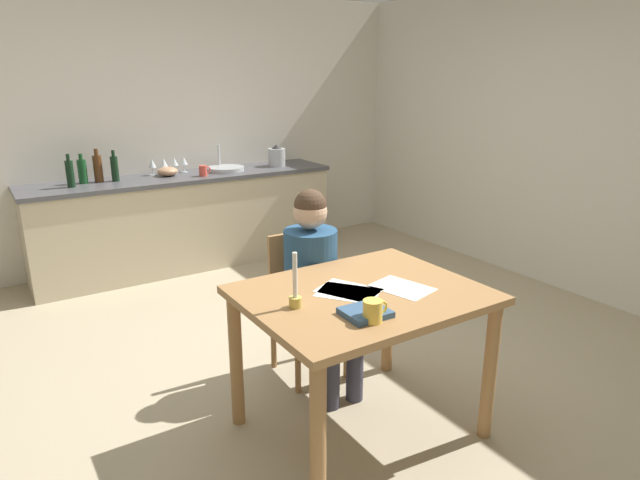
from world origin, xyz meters
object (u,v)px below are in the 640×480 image
at_px(chair_at_table, 304,296).
at_px(person_seated, 316,277).
at_px(wine_glass_near_sink, 184,161).
at_px(bottle_wine_red, 98,168).
at_px(teacup_on_counter, 203,171).
at_px(mixing_bowl, 168,171).
at_px(bottle_vinegar, 82,171).
at_px(wine_glass_back_right, 152,164).
at_px(bottle_sauce, 115,168).
at_px(book_magazine, 365,313).
at_px(sink_unit, 226,169).
at_px(dining_table, 362,314).
at_px(coffee_mug, 373,311).
at_px(bottle_oil, 70,173).
at_px(stovetop_kettle, 277,156).
at_px(wine_glass_by_kettle, 174,162).
at_px(wine_glass_back_left, 164,163).
at_px(candlestick, 295,292).

xyz_separation_m(chair_at_table, person_seated, (-0.01, -0.15, 0.18)).
distance_m(person_seated, wine_glass_near_sink, 2.67).
relative_size(bottle_wine_red, teacup_on_counter, 2.58).
xyz_separation_m(chair_at_table, mixing_bowl, (-0.06, 2.39, 0.44)).
bearing_deg(bottle_vinegar, wine_glass_back_right, 6.02).
bearing_deg(mixing_bowl, teacup_on_counter, -34.41).
distance_m(mixing_bowl, teacup_on_counter, 0.34).
distance_m(bottle_sauce, wine_glass_back_right, 0.38).
height_order(bottle_wine_red, mixing_bowl, bottle_wine_red).
bearing_deg(wine_glass_near_sink, bottle_wine_red, -175.27).
relative_size(book_magazine, sink_unit, 0.55).
distance_m(dining_table, wine_glass_near_sink, 3.22).
relative_size(chair_at_table, teacup_on_counter, 7.74).
bearing_deg(bottle_vinegar, chair_at_table, -71.71).
distance_m(chair_at_table, wine_glass_near_sink, 2.55).
xyz_separation_m(coffee_mug, mixing_bowl, (0.19, 3.39, 0.10)).
relative_size(dining_table, sink_unit, 3.22).
distance_m(chair_at_table, person_seated, 0.23).
relative_size(mixing_bowl, wine_glass_back_right, 1.24).
height_order(dining_table, bottle_oil, bottle_oil).
distance_m(sink_unit, bottle_vinegar, 1.32).
distance_m(chair_at_table, bottle_wine_red, 2.57).
relative_size(dining_table, bottle_vinegar, 4.44).
relative_size(coffee_mug, book_magazine, 0.63).
xyz_separation_m(stovetop_kettle, wine_glass_near_sink, (-0.95, 0.15, 0.01)).
xyz_separation_m(bottle_oil, wine_glass_by_kettle, (0.97, 0.19, -0.01)).
distance_m(dining_table, bottle_vinegar, 3.23).
xyz_separation_m(coffee_mug, wine_glass_back_left, (0.20, 3.50, 0.16)).
distance_m(bottle_oil, wine_glass_near_sink, 1.08).
xyz_separation_m(person_seated, teacup_on_counter, (0.23, 2.34, 0.27)).
bearing_deg(bottle_oil, coffee_mug, -78.62).
relative_size(dining_table, coffee_mug, 9.22).
xyz_separation_m(bottle_oil, bottle_sauce, (0.38, 0.08, -0.00)).
xyz_separation_m(book_magazine, stovetop_kettle, (1.33, 3.28, 0.19)).
bearing_deg(sink_unit, wine_glass_back_left, 165.66).
distance_m(coffee_mug, bottle_oil, 3.38).
distance_m(candlestick, bottle_sauce, 3.08).
xyz_separation_m(wine_glass_by_kettle, wine_glass_back_right, (-0.21, 0.00, 0.00)).
xyz_separation_m(sink_unit, bottle_wine_red, (-1.18, 0.08, 0.10)).
height_order(sink_unit, wine_glass_back_right, sink_unit).
distance_m(bottle_sauce, stovetop_kettle, 1.62).
bearing_deg(bottle_wine_red, wine_glass_by_kettle, 5.35).
bearing_deg(bottle_wine_red, candlestick, -86.19).
relative_size(bottle_wine_red, wine_glass_back_left, 1.92).
height_order(person_seated, candlestick, person_seated).
bearing_deg(bottle_oil, mixing_bowl, 5.42).
distance_m(person_seated, sink_unit, 2.56).
bearing_deg(book_magazine, candlestick, 132.82).
relative_size(wine_glass_by_kettle, wine_glass_back_right, 1.00).
bearing_deg(candlestick, bottle_wine_red, 93.81).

